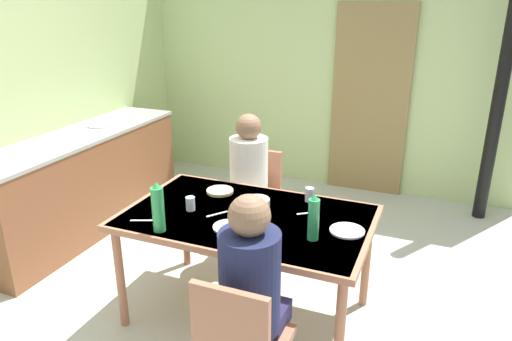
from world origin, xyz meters
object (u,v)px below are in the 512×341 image
object	(u,v)px
kitchen_counter	(81,182)
person_far_diner	(248,169)
dining_table	(247,224)
chair_far_diner	(255,196)
person_near_diner	(251,278)
water_bottle_green_near	(314,218)
serving_bowl_center	(257,203)
water_bottle_green_far	(158,208)

from	to	relation	value
kitchen_counter	person_far_diner	size ratio (longest dim) A/B	2.90
dining_table	chair_far_diner	bearing A→B (deg)	109.20
dining_table	person_near_diner	world-z (taller)	person_near_diner
dining_table	person_near_diner	bearing A→B (deg)	-65.42
water_bottle_green_near	serving_bowl_center	xyz separation A→B (m)	(-0.46, 0.29, -0.10)
dining_table	water_bottle_green_far	distance (m)	0.59
dining_table	kitchen_counter	bearing A→B (deg)	162.00
chair_far_diner	person_far_diner	size ratio (longest dim) A/B	1.13
chair_far_diner	person_far_diner	distance (m)	0.31
kitchen_counter	person_near_diner	world-z (taller)	person_near_diner
person_far_diner	water_bottle_green_near	xyz separation A→B (m)	(0.76, -0.85, 0.10)
kitchen_counter	water_bottle_green_near	xyz separation A→B (m)	(2.40, -0.77, 0.43)
chair_far_diner	serving_bowl_center	size ratio (longest dim) A/B	5.12
dining_table	water_bottle_green_near	size ratio (longest dim) A/B	5.56
chair_far_diner	water_bottle_green_far	distance (m)	1.29
person_far_diner	water_bottle_green_far	world-z (taller)	person_far_diner
dining_table	chair_far_diner	size ratio (longest dim) A/B	1.80
kitchen_counter	person_far_diner	distance (m)	1.67
dining_table	water_bottle_green_far	bearing A→B (deg)	-135.46
person_near_diner	water_bottle_green_far	bearing A→B (deg)	156.76
water_bottle_green_near	person_far_diner	bearing A→B (deg)	132.02
water_bottle_green_near	chair_far_diner	bearing A→B (deg)	127.81
person_near_diner	water_bottle_green_near	world-z (taller)	person_near_diner
kitchen_counter	dining_table	world-z (taller)	kitchen_counter
chair_far_diner	water_bottle_green_far	world-z (taller)	water_bottle_green_far
water_bottle_green_far	chair_far_diner	bearing A→B (deg)	85.05
water_bottle_green_near	water_bottle_green_far	distance (m)	0.90
chair_far_diner	dining_table	bearing A→B (deg)	109.20
kitchen_counter	serving_bowl_center	distance (m)	2.02
person_near_diner	chair_far_diner	bearing A→B (deg)	111.70
serving_bowl_center	chair_far_diner	bearing A→B (deg)	113.44
dining_table	water_bottle_green_far	size ratio (longest dim) A/B	5.07
chair_far_diner	water_bottle_green_near	bearing A→B (deg)	127.81
kitchen_counter	water_bottle_green_near	bearing A→B (deg)	-17.91
water_bottle_green_far	dining_table	bearing A→B (deg)	44.54
chair_far_diner	water_bottle_green_near	xyz separation A→B (m)	(0.76, -0.98, 0.38)
person_near_diner	person_far_diner	world-z (taller)	same
person_near_diner	water_bottle_green_near	distance (m)	0.58
water_bottle_green_near	serving_bowl_center	size ratio (longest dim) A/B	1.66
person_near_diner	water_bottle_green_far	world-z (taller)	person_near_diner
chair_far_diner	person_far_diner	world-z (taller)	person_far_diner
dining_table	chair_far_diner	world-z (taller)	chair_far_diner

